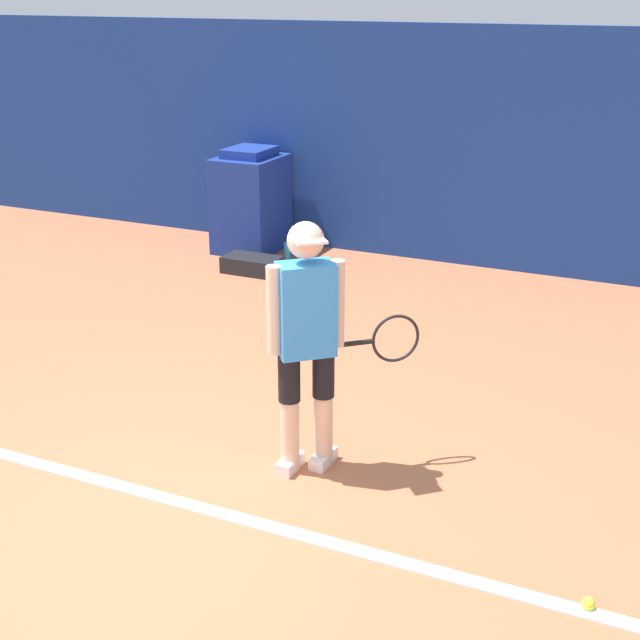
{
  "coord_description": "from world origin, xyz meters",
  "views": [
    {
      "loc": [
        2.65,
        -3.5,
        2.9
      ],
      "look_at": [
        0.47,
        1.2,
        0.94
      ],
      "focal_mm": 50.0,
      "sensor_mm": 36.0,
      "label": 1
    }
  ],
  "objects_px": {
    "covered_chair": "(251,202)",
    "water_bottle": "(287,250)",
    "tennis_player": "(308,337)",
    "equipment_bag": "(252,265)",
    "tennis_ball": "(588,604)"
  },
  "relations": [
    {
      "from": "water_bottle",
      "to": "covered_chair",
      "type": "bearing_deg",
      "value": 162.72
    },
    {
      "from": "water_bottle",
      "to": "equipment_bag",
      "type": "bearing_deg",
      "value": -100.65
    },
    {
      "from": "tennis_ball",
      "to": "water_bottle",
      "type": "height_order",
      "value": "water_bottle"
    },
    {
      "from": "tennis_player",
      "to": "equipment_bag",
      "type": "height_order",
      "value": "tennis_player"
    },
    {
      "from": "equipment_bag",
      "to": "tennis_player",
      "type": "bearing_deg",
      "value": -56.04
    },
    {
      "from": "tennis_ball",
      "to": "equipment_bag",
      "type": "relative_size",
      "value": 0.11
    },
    {
      "from": "tennis_ball",
      "to": "water_bottle",
      "type": "distance_m",
      "value": 6.23
    },
    {
      "from": "tennis_ball",
      "to": "equipment_bag",
      "type": "distance_m",
      "value": 5.86
    },
    {
      "from": "covered_chair",
      "to": "water_bottle",
      "type": "xyz_separation_m",
      "value": [
        0.55,
        -0.17,
        -0.46
      ]
    },
    {
      "from": "covered_chair",
      "to": "water_bottle",
      "type": "distance_m",
      "value": 0.74
    },
    {
      "from": "tennis_player",
      "to": "equipment_bag",
      "type": "xyz_separation_m",
      "value": [
        -2.32,
        3.44,
        -0.81
      ]
    },
    {
      "from": "tennis_ball",
      "to": "covered_chair",
      "type": "bearing_deg",
      "value": 133.2
    },
    {
      "from": "equipment_bag",
      "to": "water_bottle",
      "type": "bearing_deg",
      "value": 79.35
    },
    {
      "from": "tennis_player",
      "to": "tennis_ball",
      "type": "height_order",
      "value": "tennis_player"
    },
    {
      "from": "equipment_bag",
      "to": "water_bottle",
      "type": "relative_size",
      "value": 2.72
    }
  ]
}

